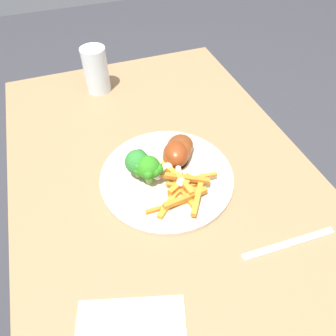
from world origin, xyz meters
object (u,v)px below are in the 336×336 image
at_px(carrot_fries_pile, 183,188).
at_px(water_glass, 96,70).
at_px(chicken_drumstick_near, 179,147).
at_px(broccoli_floret_front, 137,162).
at_px(fork, 289,244).
at_px(chicken_drumstick_extra, 176,154).
at_px(chicken_drumstick_far, 176,156).
at_px(dining_table, 167,209).
at_px(broccoli_floret_middle, 148,168).
at_px(dinner_plate, 168,176).

relative_size(carrot_fries_pile, water_glass, 1.31).
bearing_deg(chicken_drumstick_near, water_glass, -160.50).
xyz_separation_m(broccoli_floret_front, fork, (0.25, 0.22, -0.05)).
bearing_deg(chicken_drumstick_extra, chicken_drumstick_near, 143.57).
height_order(carrot_fries_pile, chicken_drumstick_far, chicken_drumstick_far).
xyz_separation_m(fork, water_glass, (-0.62, -0.23, 0.06)).
bearing_deg(fork, chicken_drumstick_near, 113.61).
distance_m(dining_table, chicken_drumstick_extra, 0.16).
distance_m(chicken_drumstick_near, chicken_drumstick_extra, 0.03).
distance_m(broccoli_floret_front, broccoli_floret_middle, 0.03).
xyz_separation_m(broccoli_floret_middle, chicken_drumstick_near, (-0.06, 0.09, -0.02)).
height_order(broccoli_floret_middle, water_glass, water_glass).
bearing_deg(chicken_drumstick_near, dinner_plate, -41.99).
bearing_deg(chicken_drumstick_far, carrot_fries_pile, -11.28).
xyz_separation_m(broccoli_floret_front, chicken_drumstick_far, (-0.01, 0.09, -0.02)).
distance_m(carrot_fries_pile, fork, 0.23).
distance_m(broccoli_floret_front, chicken_drumstick_extra, 0.09).
height_order(broccoli_floret_middle, fork, broccoli_floret_middle).
bearing_deg(dining_table, fork, 34.98).
distance_m(broccoli_floret_middle, chicken_drumstick_far, 0.08).
xyz_separation_m(broccoli_floret_front, broccoli_floret_middle, (0.03, 0.01, 0.00)).
bearing_deg(broccoli_floret_front, dining_table, 70.34).
xyz_separation_m(broccoli_floret_front, chicken_drumstick_near, (-0.03, 0.11, -0.02)).
height_order(chicken_drumstick_far, water_glass, water_glass).
relative_size(broccoli_floret_middle, fork, 0.37).
xyz_separation_m(chicken_drumstick_near, fork, (0.28, 0.11, -0.03)).
xyz_separation_m(dining_table, chicken_drumstick_extra, (-0.03, 0.03, 0.15)).
xyz_separation_m(chicken_drumstick_far, chicken_drumstick_extra, (-0.01, 0.00, -0.00)).
bearing_deg(dining_table, carrot_fries_pile, 14.84).
distance_m(dining_table, dinner_plate, 0.12).
xyz_separation_m(broccoli_floret_middle, carrot_fries_pile, (0.05, 0.06, -0.03)).
bearing_deg(carrot_fries_pile, chicken_drumstick_near, 162.24).
relative_size(dinner_plate, broccoli_floret_middle, 4.15).
bearing_deg(broccoli_floret_front, chicken_drumstick_near, 106.92).
distance_m(dining_table, fork, 0.30).
bearing_deg(dining_table, dinner_plate, 114.64).
bearing_deg(chicken_drumstick_near, carrot_fries_pile, -17.76).
bearing_deg(broccoli_floret_middle, dining_table, 97.78).
relative_size(broccoli_floret_middle, carrot_fries_pile, 0.42).
bearing_deg(broccoli_floret_front, carrot_fries_pile, 43.28).
height_order(dinner_plate, broccoli_floret_front, broccoli_floret_front).
relative_size(dinner_plate, water_glass, 2.28).
bearing_deg(carrot_fries_pile, chicken_drumstick_extra, 167.69).
relative_size(dining_table, broccoli_floret_front, 15.14).
bearing_deg(fork, broccoli_floret_front, 133.43).
bearing_deg(chicken_drumstick_near, broccoli_floret_front, -73.08).
distance_m(broccoli_floret_middle, carrot_fries_pile, 0.08).
relative_size(dining_table, water_glass, 8.21).
relative_size(broccoli_floret_front, chicken_drumstick_extra, 0.58).
bearing_deg(fork, chicken_drumstick_far, 119.15).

